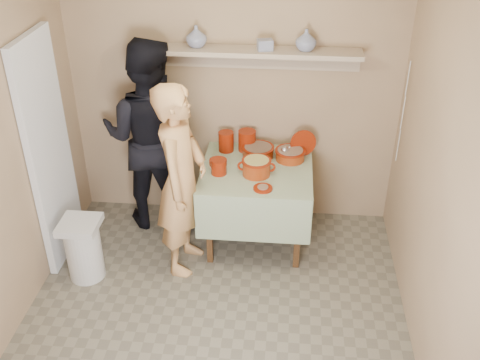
# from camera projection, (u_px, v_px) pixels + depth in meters

# --- Properties ---
(ground) EXTENTS (3.50, 3.50, 0.00)m
(ground) POSITION_uv_depth(u_px,v_px,m) (211.00, 337.00, 4.25)
(ground) COLOR #6B6454
(ground) RESTS_ON ground
(tile_panel) EXTENTS (0.06, 0.70, 2.00)m
(tile_panel) POSITION_uv_depth(u_px,v_px,m) (49.00, 153.00, 4.66)
(tile_panel) COLOR silver
(tile_panel) RESTS_ON ground
(plate_stack_a) EXTENTS (0.14, 0.14, 0.19)m
(plate_stack_a) POSITION_uv_depth(u_px,v_px,m) (226.00, 141.00, 5.16)
(plate_stack_a) COLOR maroon
(plate_stack_a) RESTS_ON serving_table
(plate_stack_b) EXTENTS (0.16, 0.16, 0.19)m
(plate_stack_b) POSITION_uv_depth(u_px,v_px,m) (247.00, 141.00, 5.17)
(plate_stack_b) COLOR maroon
(plate_stack_b) RESTS_ON serving_table
(bowl_stack) EXTENTS (0.13, 0.13, 0.13)m
(bowl_stack) POSITION_uv_depth(u_px,v_px,m) (219.00, 167.00, 4.81)
(bowl_stack) COLOR maroon
(bowl_stack) RESTS_ON serving_table
(empty_bowl) EXTENTS (0.16, 0.16, 0.05)m
(empty_bowl) POSITION_uv_depth(u_px,v_px,m) (218.00, 162.00, 4.97)
(empty_bowl) COLOR maroon
(empty_bowl) RESTS_ON serving_table
(propped_lid) EXTENTS (0.25, 0.12, 0.24)m
(propped_lid) POSITION_uv_depth(u_px,v_px,m) (303.00, 143.00, 5.08)
(propped_lid) COLOR maroon
(propped_lid) RESTS_ON serving_table
(vase_right) EXTENTS (0.22, 0.22, 0.18)m
(vase_right) POSITION_uv_depth(u_px,v_px,m) (306.00, 40.00, 4.65)
(vase_right) COLOR navy
(vase_right) RESTS_ON wall_shelf
(vase_left) EXTENTS (0.24, 0.24, 0.18)m
(vase_left) POSITION_uv_depth(u_px,v_px,m) (196.00, 36.00, 4.74)
(vase_left) COLOR navy
(vase_left) RESTS_ON wall_shelf
(ceramic_box) EXTENTS (0.15, 0.12, 0.09)m
(ceramic_box) POSITION_uv_depth(u_px,v_px,m) (265.00, 45.00, 4.68)
(ceramic_box) COLOR navy
(ceramic_box) RESTS_ON wall_shelf
(person_cook) EXTENTS (0.47, 0.66, 1.69)m
(person_cook) POSITION_uv_depth(u_px,v_px,m) (182.00, 181.00, 4.58)
(person_cook) COLOR tan
(person_cook) RESTS_ON ground
(person_helper) EXTENTS (0.92, 0.74, 1.83)m
(person_helper) POSITION_uv_depth(u_px,v_px,m) (150.00, 136.00, 5.13)
(person_helper) COLOR black
(person_helper) RESTS_ON ground
(room_shell) EXTENTS (3.04, 3.54, 2.62)m
(room_shell) POSITION_uv_depth(u_px,v_px,m) (204.00, 149.00, 3.42)
(room_shell) COLOR #9F8162
(room_shell) RESTS_ON ground
(serving_table) EXTENTS (0.97, 0.97, 0.76)m
(serving_table) POSITION_uv_depth(u_px,v_px,m) (257.00, 180.00, 4.99)
(serving_table) COLOR #4C2D16
(serving_table) RESTS_ON ground
(cazuela_meat_a) EXTENTS (0.30, 0.30, 0.10)m
(cazuela_meat_a) POSITION_uv_depth(u_px,v_px,m) (258.00, 151.00, 5.08)
(cazuela_meat_a) COLOR #731D03
(cazuela_meat_a) RESTS_ON serving_table
(cazuela_meat_b) EXTENTS (0.28, 0.28, 0.10)m
(cazuela_meat_b) POSITION_uv_depth(u_px,v_px,m) (290.00, 154.00, 5.03)
(cazuela_meat_b) COLOR #731D03
(cazuela_meat_b) RESTS_ON serving_table
(ladle) EXTENTS (0.08, 0.26, 0.19)m
(ladle) POSITION_uv_depth(u_px,v_px,m) (285.00, 150.00, 4.98)
(ladle) COLOR silver
(ladle) RESTS_ON cazuela_meat_b
(cazuela_rice) EXTENTS (0.33, 0.25, 0.14)m
(cazuela_rice) POSITION_uv_depth(u_px,v_px,m) (256.00, 166.00, 4.79)
(cazuela_rice) COLOR #731D03
(cazuela_rice) RESTS_ON serving_table
(front_plate) EXTENTS (0.16, 0.16, 0.03)m
(front_plate) POSITION_uv_depth(u_px,v_px,m) (263.00, 188.00, 4.62)
(front_plate) COLOR maroon
(front_plate) RESTS_ON serving_table
(wall_shelf) EXTENTS (1.80, 0.25, 0.21)m
(wall_shelf) POSITION_uv_depth(u_px,v_px,m) (256.00, 53.00, 4.78)
(wall_shelf) COLOR tan
(wall_shelf) RESTS_ON room_shell
(trash_bin) EXTENTS (0.32, 0.32, 0.56)m
(trash_bin) POSITION_uv_depth(u_px,v_px,m) (84.00, 249.00, 4.72)
(trash_bin) COLOR silver
(trash_bin) RESTS_ON ground
(electrical_cord) EXTENTS (0.01, 0.05, 0.90)m
(electrical_cord) POSITION_uv_depth(u_px,v_px,m) (403.00, 113.00, 4.75)
(electrical_cord) COLOR silver
(electrical_cord) RESTS_ON wall_shelf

